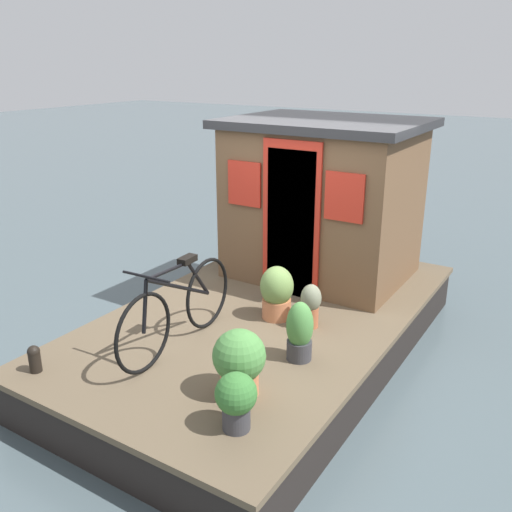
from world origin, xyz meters
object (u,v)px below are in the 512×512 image
at_px(potted_plant_succulent, 311,304).
at_px(bicycle, 178,308).
at_px(potted_plant_thyme, 236,399).
at_px(potted_plant_ivy, 239,361).
at_px(mooring_bollard, 34,358).
at_px(potted_plant_mint, 277,292).
at_px(houseboat_cabin, 323,199).
at_px(potted_plant_lavender, 300,332).

bearing_deg(potted_plant_succulent, bicycle, 139.76).
bearing_deg(potted_plant_thyme, bicycle, 57.00).
distance_m(potted_plant_ivy, mooring_bollard, 1.86).
relative_size(potted_plant_mint, mooring_bollard, 2.30).
xyz_separation_m(bicycle, potted_plant_ivy, (-0.36, -0.93, -0.10)).
bearing_deg(bicycle, potted_plant_ivy, -111.20).
height_order(potted_plant_succulent, potted_plant_ivy, potted_plant_ivy).
distance_m(potted_plant_succulent, potted_plant_thyme, 1.82).
xyz_separation_m(houseboat_cabin, potted_plant_ivy, (-2.84, -0.65, -0.68)).
height_order(houseboat_cabin, mooring_bollard, houseboat_cabin).
bearing_deg(mooring_bollard, potted_plant_lavender, -52.51).
height_order(potted_plant_lavender, potted_plant_ivy, potted_plant_ivy).
xyz_separation_m(potted_plant_succulent, potted_plant_ivy, (-1.40, -0.06, 0.05)).
bearing_deg(potted_plant_mint, bicycle, 155.52).
bearing_deg(potted_plant_mint, potted_plant_lavender, -136.32).
distance_m(houseboat_cabin, potted_plant_mint, 1.61).
xyz_separation_m(potted_plant_succulent, potted_plant_lavender, (-0.64, -0.21, 0.02)).
bearing_deg(mooring_bollard, potted_plant_succulent, -38.70).
height_order(potted_plant_mint, potted_plant_ivy, potted_plant_mint).
xyz_separation_m(potted_plant_mint, potted_plant_lavender, (-0.64, -0.61, -0.02)).
height_order(potted_plant_mint, potted_plant_thyme, potted_plant_mint).
relative_size(houseboat_cabin, potted_plant_succulent, 4.89).
distance_m(potted_plant_lavender, mooring_bollard, 2.36).
bearing_deg(houseboat_cabin, potted_plant_thyme, -164.74).
relative_size(houseboat_cabin, bicycle, 1.32).
distance_m(houseboat_cabin, mooring_bollard, 3.78).
bearing_deg(mooring_bollard, potted_plant_thyme, -81.95).
height_order(potted_plant_thyme, potted_plant_ivy, potted_plant_ivy).
bearing_deg(potted_plant_lavender, potted_plant_thyme, -175.78).
bearing_deg(mooring_bollard, potted_plant_ivy, -68.55).
bearing_deg(potted_plant_succulent, potted_plant_thyme, -170.71).
bearing_deg(potted_plant_lavender, bicycle, 110.11).
distance_m(potted_plant_lavender, potted_plant_ivy, 0.78).
xyz_separation_m(potted_plant_lavender, potted_plant_thyme, (-1.16, -0.09, -0.02)).
bearing_deg(potted_plant_mint, potted_plant_ivy, -161.83).
xyz_separation_m(bicycle, potted_plant_lavender, (0.40, -1.09, -0.13)).
relative_size(potted_plant_thyme, potted_plant_ivy, 0.81).
xyz_separation_m(houseboat_cabin, potted_plant_thyme, (-3.24, -0.88, -0.73)).
xyz_separation_m(potted_plant_ivy, mooring_bollard, (-0.68, 1.72, -0.17)).
height_order(bicycle, potted_plant_thyme, bicycle).
relative_size(bicycle, potted_plant_mint, 2.99).
distance_m(potted_plant_succulent, potted_plant_ivy, 1.40).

